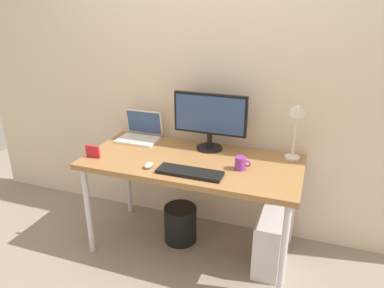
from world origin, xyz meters
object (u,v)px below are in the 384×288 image
Objects in this scene: desk_lamp at (296,118)px; wastebasket at (180,224)px; coffee_mug at (241,163)px; photo_frame at (93,151)px; desk at (192,167)px; monitor at (210,118)px; mouse at (149,165)px; laptop at (141,132)px; computer_tower at (269,243)px; keyboard at (190,172)px.

desk_lamp reaches higher than wastebasket.
coffee_mug is 1.00× the size of photo_frame.
desk is 0.39m from monitor.
desk_lamp is at bearing 26.71° from mouse.
monitor reaches higher than wastebasket.
desk is 0.60m from laptop.
laptop is 0.76× the size of computer_tower.
laptop is at bearing 161.96° from coffee_mug.
coffee_mug is (0.60, 0.18, 0.03)m from mouse.
desk is at bearing 43.73° from mouse.
laptop is 1.24m from desk_lamp.
computer_tower is (0.23, 0.01, -0.60)m from coffee_mug.
mouse reaches higher than wastebasket.
desk_lamp is 4.07× the size of coffee_mug.
laptop is 0.95m from coffee_mug.
desk_lamp is 0.50m from coffee_mug.
desk_lamp is 1.07× the size of computer_tower.
laptop reaches higher than mouse.
monitor reaches higher than computer_tower.
coffee_mug reaches higher than computer_tower.
desk is 14.14× the size of photo_frame.
computer_tower is at bearing -106.55° from desk_lamp.
mouse is (-0.29, -0.46, -0.23)m from monitor.
desk_lamp reaches higher than laptop.
mouse is at bearing -57.43° from laptop.
mouse is 0.63m from coffee_mug.
computer_tower is at bearing 19.75° from keyboard.
laptop is 3.56× the size of mouse.
monitor is 0.90m from wastebasket.
keyboard is 4.00× the size of photo_frame.
computer_tower is 0.73m from wastebasket.
desk_lamp reaches higher than coffee_mug.
desk is at bearing 173.01° from coffee_mug.
photo_frame is at bearing -108.54° from laptop.
desk_lamp is (0.62, 0.00, 0.07)m from monitor.
monitor is 1.00m from computer_tower.
desk is 3.48× the size of desk_lamp.
mouse is 0.82× the size of coffee_mug.
coffee_mug is 1.07m from photo_frame.
desk is at bearing -25.12° from wastebasket.
monitor reaches higher than coffee_mug.
keyboard is 0.30m from mouse.
laptop is at bearing 178.54° from monitor.
monitor is at bearing 90.75° from keyboard.
laptop is 1.07× the size of wastebasket.
desk is 0.73m from photo_frame.
monitor is at bearing 153.51° from computer_tower.
desk_lamp is at bearing 41.62° from coffee_mug.
coffee_mug is (-0.31, -0.28, -0.27)m from desk_lamp.
wastebasket is at bearing 67.67° from mouse.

